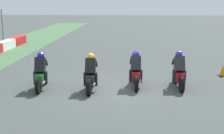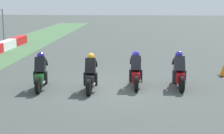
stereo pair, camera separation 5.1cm
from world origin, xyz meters
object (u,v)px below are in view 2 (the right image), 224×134
(rider_lane_a, at_px, (179,73))
(rider_lane_c, at_px, (91,75))
(rider_lane_d, at_px, (41,74))
(traffic_cone, at_px, (223,71))
(rider_lane_b, at_px, (136,72))

(rider_lane_a, xyz_separation_m, rider_lane_c, (-0.69, 3.55, 0.00))
(rider_lane_d, xyz_separation_m, traffic_cone, (2.81, -7.99, -0.36))
(rider_lane_b, height_order, rider_lane_d, same)
(rider_lane_c, distance_m, rider_lane_d, 2.06)
(rider_lane_a, bearing_deg, rider_lane_d, 92.92)
(rider_lane_b, distance_m, traffic_cone, 4.73)
(rider_lane_b, xyz_separation_m, traffic_cone, (2.24, -4.15, -0.36))
(rider_lane_a, xyz_separation_m, rider_lane_d, (-0.58, 5.61, 0.00))
(rider_lane_b, relative_size, rider_lane_c, 1.00)
(rider_lane_b, bearing_deg, rider_lane_a, -92.38)
(rider_lane_b, bearing_deg, rider_lane_d, 95.68)
(rider_lane_a, relative_size, traffic_cone, 3.66)
(rider_lane_c, relative_size, traffic_cone, 3.65)
(rider_lane_a, height_order, rider_lane_c, same)
(rider_lane_a, xyz_separation_m, traffic_cone, (2.23, -2.38, -0.36))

